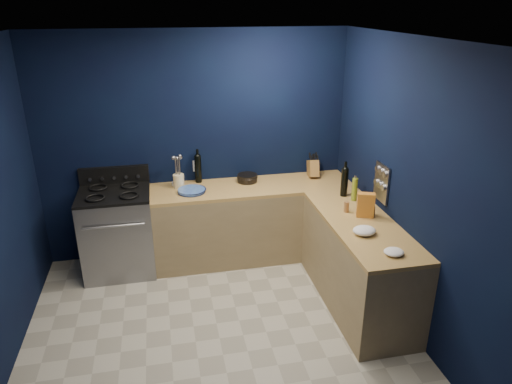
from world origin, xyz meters
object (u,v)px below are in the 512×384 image
object	(u,v)px
plate_stack	(191,191)
knife_block	(313,168)
gas_range	(118,233)
crouton_bag	(366,205)
utensil_crock	(179,181)

from	to	relation	value
plate_stack	knife_block	bearing A→B (deg)	8.14
gas_range	crouton_bag	size ratio (longest dim) A/B	3.77
gas_range	crouton_bag	world-z (taller)	crouton_bag
utensil_crock	crouton_bag	size ratio (longest dim) A/B	0.63
knife_block	gas_range	bearing A→B (deg)	-171.25
gas_range	utensil_crock	xyz separation A→B (m)	(0.71, 0.14, 0.52)
utensil_crock	crouton_bag	world-z (taller)	crouton_bag
plate_stack	utensil_crock	bearing A→B (deg)	124.57
gas_range	utensil_crock	distance (m)	0.89
utensil_crock	knife_block	world-z (taller)	knife_block
knife_block	plate_stack	bearing A→B (deg)	-167.23
utensil_crock	gas_range	bearing A→B (deg)	-168.99
plate_stack	knife_block	distance (m)	1.48
plate_stack	crouton_bag	xyz separation A→B (m)	(1.61, -0.97, 0.10)
gas_range	utensil_crock	bearing A→B (deg)	11.01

